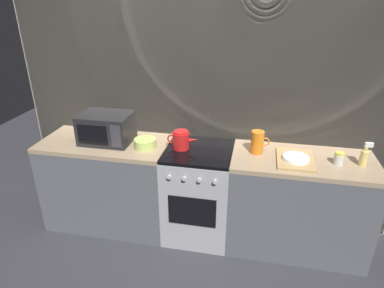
# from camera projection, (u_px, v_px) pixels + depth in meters

# --- Properties ---
(ground_plane) EXTENTS (8.00, 8.00, 0.00)m
(ground_plane) POSITION_uv_depth(u_px,v_px,m) (198.00, 231.00, 3.33)
(ground_plane) COLOR #2D2D33
(back_wall) EXTENTS (3.60, 0.05, 2.40)m
(back_wall) POSITION_uv_depth(u_px,v_px,m) (205.00, 106.00, 3.12)
(back_wall) COLOR #A39989
(back_wall) RESTS_ON ground_plane
(counter_left) EXTENTS (1.20, 0.60, 0.90)m
(counter_left) POSITION_uv_depth(u_px,v_px,m) (110.00, 183.00, 3.31)
(counter_left) COLOR #515459
(counter_left) RESTS_ON ground_plane
(stove_unit) EXTENTS (0.60, 0.63, 0.90)m
(stove_unit) POSITION_uv_depth(u_px,v_px,m) (198.00, 193.00, 3.14)
(stove_unit) COLOR #9E9EA3
(stove_unit) RESTS_ON ground_plane
(counter_right) EXTENTS (1.20, 0.60, 0.90)m
(counter_right) POSITION_uv_depth(u_px,v_px,m) (297.00, 204.00, 2.98)
(counter_right) COLOR #515459
(counter_right) RESTS_ON ground_plane
(microwave) EXTENTS (0.46, 0.35, 0.27)m
(microwave) POSITION_uv_depth(u_px,v_px,m) (106.00, 128.00, 3.06)
(microwave) COLOR black
(microwave) RESTS_ON counter_left
(kettle) EXTENTS (0.28, 0.15, 0.17)m
(kettle) POSITION_uv_depth(u_px,v_px,m) (181.00, 140.00, 2.95)
(kettle) COLOR red
(kettle) RESTS_ON stove_unit
(mixing_bowl) EXTENTS (0.20, 0.20, 0.08)m
(mixing_bowl) POSITION_uv_depth(u_px,v_px,m) (145.00, 143.00, 2.98)
(mixing_bowl) COLOR #B7D166
(mixing_bowl) RESTS_ON counter_left
(pitcher) EXTENTS (0.16, 0.11, 0.20)m
(pitcher) POSITION_uv_depth(u_px,v_px,m) (257.00, 142.00, 2.86)
(pitcher) COLOR orange
(pitcher) RESTS_ON counter_right
(dish_pile) EXTENTS (0.30, 0.40, 0.06)m
(dish_pile) POSITION_uv_depth(u_px,v_px,m) (295.00, 159.00, 2.75)
(dish_pile) COLOR tan
(dish_pile) RESTS_ON counter_right
(spice_jar) EXTENTS (0.08, 0.08, 0.10)m
(spice_jar) POSITION_uv_depth(u_px,v_px,m) (339.00, 159.00, 2.69)
(spice_jar) COLOR silver
(spice_jar) RESTS_ON counter_right
(spray_bottle) EXTENTS (0.08, 0.06, 0.20)m
(spray_bottle) POSITION_uv_depth(u_px,v_px,m) (364.00, 157.00, 2.65)
(spray_bottle) COLOR #E5CC72
(spray_bottle) RESTS_ON counter_right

